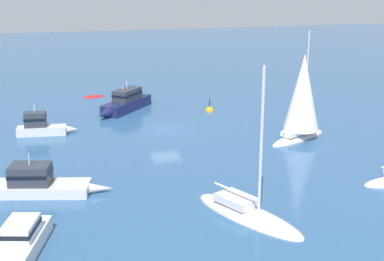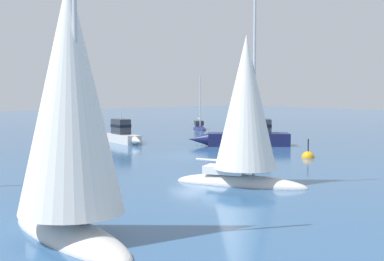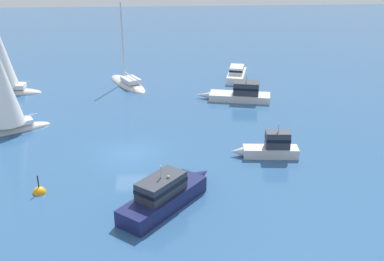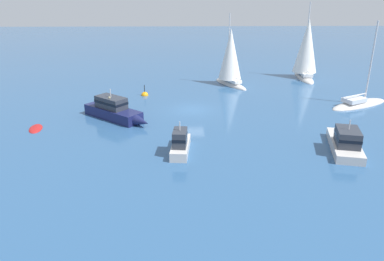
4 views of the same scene
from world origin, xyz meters
name	(u,v)px [view 2 (image 2 of 4)]	position (x,y,z in m)	size (l,w,h in m)	color
ground_plane	(191,156)	(0.00, 0.00, 0.00)	(160.00, 160.00, 0.00)	#2D5684
yacht	(70,119)	(-15.85, -13.92, 3.66)	(3.31, 7.21, 10.57)	silver
yacht_1	(245,115)	(-5.11, -10.41, 3.32)	(4.42, 6.43, 9.37)	silver
dinghy	(278,138)	(14.38, 5.22, 0.00)	(1.60, 2.57, 0.39)	#B21E1E
yacht_2	(200,128)	(15.86, 18.27, 0.12)	(3.68, 4.83, 6.35)	#191E4C
cabin_cruiser_1	(245,135)	(7.60, 2.57, 0.85)	(7.11, 6.27, 2.92)	#191E4C
cabin_cruiser_2	(123,134)	(1.16, 10.49, 0.75)	(1.64, 5.11, 2.68)	silver
channel_buoy	(308,157)	(5.47, -5.56, 0.01)	(0.84, 0.84, 1.66)	orange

